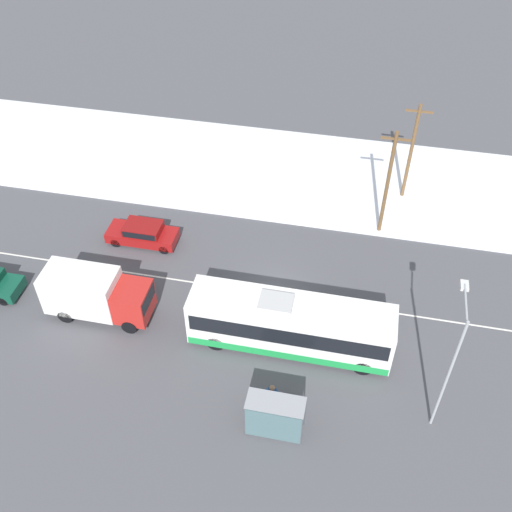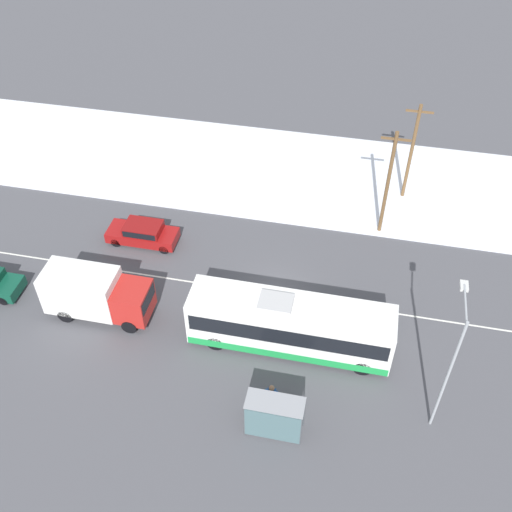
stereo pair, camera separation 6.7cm
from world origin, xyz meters
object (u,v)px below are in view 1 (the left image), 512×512
object	(u,v)px
utility_pole_roadside	(388,182)
utility_pole_snowlot	(411,151)
pedestrian_at_stop	(272,395)
streetlamp	(452,355)
sedan_car	(143,233)
bus_shelter	(274,416)
city_bus	(290,325)
box_truck	(95,293)

from	to	relation	value
utility_pole_roadside	utility_pole_snowlot	world-z (taller)	utility_pole_roadside
pedestrian_at_stop	streetlamp	xyz separation A→B (m)	(7.97, 1.24, 3.78)
sedan_car	bus_shelter	size ratio (longest dim) A/B	1.64
pedestrian_at_stop	bus_shelter	xyz separation A→B (m)	(0.39, -1.51, 0.56)
bus_shelter	utility_pole_snowlot	distance (m)	21.60
city_bus	utility_pole_snowlot	distance (m)	16.26
box_truck	utility_pole_roadside	distance (m)	19.16
city_bus	box_truck	world-z (taller)	city_bus
city_bus	streetlamp	bearing A→B (deg)	-20.86
utility_pole_snowlot	bus_shelter	bearing A→B (deg)	-105.07
utility_pole_snowlot	city_bus	bearing A→B (deg)	-110.97
bus_shelter	utility_pole_roadside	distance (m)	17.21
sedan_car	bus_shelter	bearing A→B (deg)	132.14
box_truck	sedan_car	world-z (taller)	box_truck
box_truck	sedan_car	xyz separation A→B (m)	(0.42, 6.48, -0.85)
utility_pole_snowlot	pedestrian_at_stop	bearing A→B (deg)	-107.26
bus_shelter	sedan_car	bearing A→B (deg)	132.14
city_bus	utility_pole_roadside	bearing A→B (deg)	68.05
pedestrian_at_stop	utility_pole_snowlot	world-z (taller)	utility_pole_snowlot
box_truck	bus_shelter	xyz separation A→B (m)	(11.48, -5.74, 0.02)
bus_shelter	streetlamp	xyz separation A→B (m)	(7.58, 2.76, 3.22)
utility_pole_roadside	utility_pole_snowlot	size ratio (longest dim) A/B	1.05
bus_shelter	streetlamp	size ratio (longest dim) A/B	0.36
sedan_car	utility_pole_roadside	size ratio (longest dim) A/B	0.59
sedan_car	city_bus	bearing A→B (deg)	149.12
city_bus	utility_pole_roadside	world-z (taller)	utility_pole_roadside
pedestrian_at_stop	bus_shelter	size ratio (longest dim) A/B	0.64
city_bus	streetlamp	size ratio (longest dim) A/B	1.43
pedestrian_at_stop	utility_pole_snowlot	distance (m)	20.34
city_bus	sedan_car	bearing A→B (deg)	149.12
pedestrian_at_stop	utility_pole_snowlot	bearing A→B (deg)	72.74
bus_shelter	city_bus	bearing A→B (deg)	91.77
utility_pole_roadside	utility_pole_snowlot	xyz separation A→B (m)	(1.41, 4.23, -0.18)
pedestrian_at_stop	utility_pole_roadside	bearing A→B (deg)	73.07
utility_pole_roadside	bus_shelter	bearing A→B (deg)	-104.19
streetlamp	utility_pole_snowlot	size ratio (longest dim) A/B	1.05
sedan_car	streetlamp	size ratio (longest dim) A/B	0.59
sedan_car	streetlamp	world-z (taller)	streetlamp
pedestrian_at_stop	box_truck	bearing A→B (deg)	159.13
city_bus	bus_shelter	xyz separation A→B (m)	(0.18, -5.71, 0.01)
box_truck	utility_pole_roadside	bearing A→B (deg)	34.56
box_truck	bus_shelter	bearing A→B (deg)	-26.56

